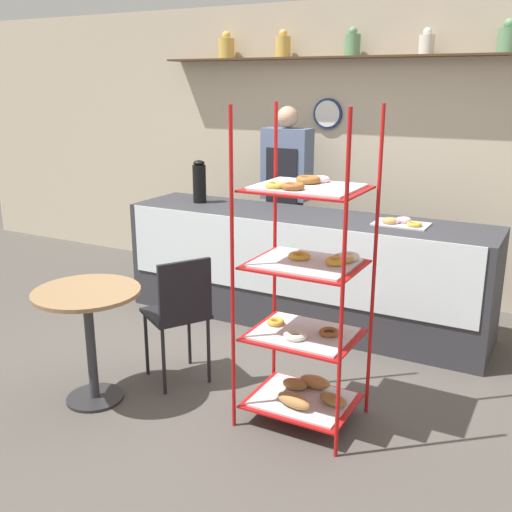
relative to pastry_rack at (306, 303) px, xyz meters
The scene contains 9 objects.
ground_plane 1.00m from the pastry_rack, 167.21° to the left, with size 14.00×14.00×0.00m, color #4C4742.
back_wall 2.64m from the pastry_rack, 104.65° to the left, with size 10.00×0.30×2.70m.
display_counter 1.59m from the pastry_rack, 114.55° to the left, with size 3.08×0.70×0.93m.
pastry_rack is the anchor object (origin of this frame).
person_worker 2.30m from the pastry_rack, 118.47° to the left, with size 0.44×0.23×1.77m.
cafe_table 1.37m from the pastry_rack, 161.42° to the right, with size 0.66×0.66×0.75m.
cafe_chair 0.93m from the pastry_rack, behind, with size 0.52×0.52×0.89m.
coffee_carafe 2.26m from the pastry_rack, 139.29° to the left, with size 0.12×0.12×0.38m.
donut_tray_counter 1.46m from the pastry_rack, 84.45° to the left, with size 0.41×0.26×0.05m.
Camera 1 is at (1.94, -3.13, 1.98)m, focal length 42.00 mm.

